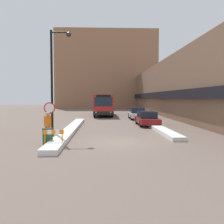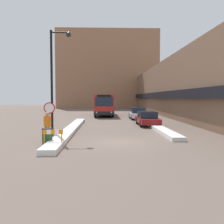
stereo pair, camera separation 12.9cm
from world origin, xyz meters
name	(u,v)px [view 2 (the right image)]	position (x,y,z in m)	size (l,w,h in m)	color
ground_plane	(120,142)	(0.00, 0.00, 0.00)	(160.00, 160.00, 0.00)	#66564C
building_row_right	(174,89)	(9.97, 24.00, 4.01)	(5.50, 60.00, 8.04)	brown
building_backdrop_far	(108,70)	(0.00, 51.56, 9.93)	(26.00, 8.00, 19.87)	#996B4C
snow_bank_left	(71,129)	(-3.60, 5.04, 0.14)	(0.90, 17.01, 0.28)	silver
snow_bank_right	(157,127)	(3.60, 6.45, 0.14)	(0.90, 12.91, 0.27)	silver
city_bus	(104,104)	(-0.95, 22.33, 1.67)	(2.70, 10.15, 3.08)	red
parked_car_front	(147,118)	(3.20, 8.95, 0.70)	(1.83, 4.51, 1.36)	maroon
parked_car_middle	(137,113)	(3.20, 16.00, 0.73)	(1.84, 4.20, 1.44)	silver
stop_sign	(49,112)	(-4.63, 2.06, 1.72)	(0.76, 0.08, 2.36)	gray
street_lamp	(55,72)	(-4.37, 2.91, 4.47)	(1.46, 0.36, 7.35)	black
pedestrian	(47,124)	(-4.45, 0.62, 1.08)	(0.49, 0.50, 1.80)	#333851
trash_bin	(47,136)	(-4.18, -0.66, 0.48)	(0.59, 0.59, 0.95)	#234C2D
construction_barricade	(53,135)	(-3.73, -1.29, 0.67)	(1.10, 0.06, 0.94)	orange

